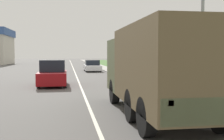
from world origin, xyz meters
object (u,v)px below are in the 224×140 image
Objects in this scene: car_second_ahead at (92,66)px; lamp_post at (198,9)px; car_nearest_ahead at (53,74)px; military_truck at (157,67)px.

lamp_post reaches higher than car_second_ahead.
car_nearest_ahead is at bearing 128.89° from lamp_post.
car_nearest_ahead is 15.76m from car_second_ahead.
car_second_ahead is at bearing 75.46° from car_nearest_ahead.
car_second_ahead is (3.96, 15.26, -0.13)m from car_nearest_ahead.
car_second_ahead is 0.74× the size of lamp_post.
lamp_post is at bearing -51.11° from car_nearest_ahead.
car_second_ahead is at bearing 95.84° from lamp_post.
car_nearest_ahead is 10.56m from lamp_post.
military_truck is 1.57× the size of car_second_ahead.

